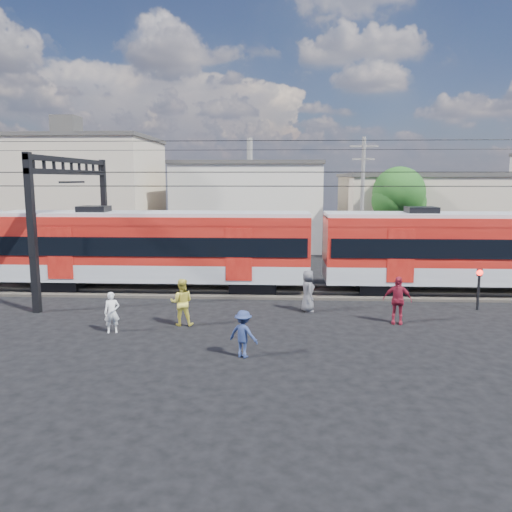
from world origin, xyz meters
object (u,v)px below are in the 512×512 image
Objects in this scene: commuter_train at (160,246)px; crossing_signal at (479,281)px; pedestrian_a at (112,312)px; pedestrian_c at (243,334)px.

crossing_signal is at bearing -11.52° from commuter_train.
commuter_train is at bearing 72.42° from pedestrian_a.
commuter_train is 26.64× the size of crossing_signal.
pedestrian_c reaches higher than pedestrian_a.
crossing_signal is at bearing -1.41° from pedestrian_a.
pedestrian_c is at bearing -62.12° from commuter_train.
crossing_signal is (15.23, -3.10, -1.09)m from commuter_train.
pedestrian_a is at bearing 0.34° from pedestrian_c.
pedestrian_a is at bearing -91.12° from commuter_train.
commuter_train is at bearing 168.48° from crossing_signal.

